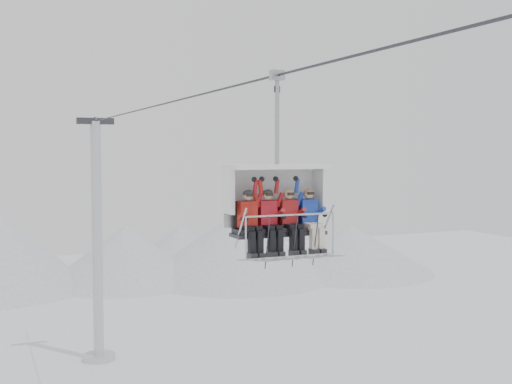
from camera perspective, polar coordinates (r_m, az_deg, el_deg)
name	(u,v)px	position (r m, az deg, el deg)	size (l,w,h in m)	color
ridgeline	(37,257)	(56.70, -18.88, -5.49)	(72.00, 21.00, 7.00)	silver
lift_tower_right	(97,257)	(36.76, -13.91, -5.66)	(2.00, 1.80, 13.48)	#BBBDC3
haul_cable	(256,81)	(15.12, 0.00, 9.88)	(0.06, 0.06, 50.00)	#303036
chairlift_carrier	(275,197)	(14.14, 1.66, -0.46)	(2.24, 1.17, 3.98)	black
skier_far_left	(250,221)	(13.61, -0.56, -2.57)	(0.38, 1.69, 1.54)	red
skier_center_left	(269,220)	(13.79, 1.20, -2.49)	(0.38, 1.69, 1.54)	red
skier_center_right	(291,219)	(14.01, 3.09, -2.39)	(0.38, 1.69, 1.54)	#A91D1E
skier_far_right	(310,218)	(14.24, 4.85, -2.31)	(0.38, 1.69, 1.54)	#1F40AE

